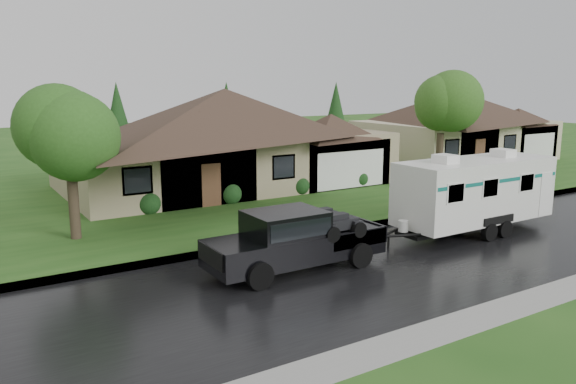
# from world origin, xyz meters

# --- Properties ---
(ground) EXTENTS (140.00, 140.00, 0.00)m
(ground) POSITION_xyz_m (0.00, 0.00, 0.00)
(ground) COLOR #245019
(ground) RESTS_ON ground
(road) EXTENTS (140.00, 8.00, 0.01)m
(road) POSITION_xyz_m (0.00, -2.00, 0.01)
(road) COLOR black
(road) RESTS_ON ground
(curb) EXTENTS (140.00, 0.50, 0.15)m
(curb) POSITION_xyz_m (0.00, 2.25, 0.07)
(curb) COLOR gray
(curb) RESTS_ON ground
(lawn) EXTENTS (140.00, 26.00, 0.15)m
(lawn) POSITION_xyz_m (0.00, 15.00, 0.07)
(lawn) COLOR #245019
(lawn) RESTS_ON ground
(house_main) EXTENTS (19.44, 10.80, 6.90)m
(house_main) POSITION_xyz_m (2.29, 13.84, 3.59)
(house_main) COLOR tan
(house_main) RESTS_ON lawn
(house_neighbor) EXTENTS (15.12, 9.72, 6.45)m
(house_neighbor) POSITION_xyz_m (22.27, 14.34, 3.32)
(house_neighbor) COLOR #C3B791
(house_neighbor) RESTS_ON lawn
(tree_left_green) EXTENTS (3.47, 3.47, 5.74)m
(tree_left_green) POSITION_xyz_m (-8.11, 6.52, 4.13)
(tree_left_green) COLOR #382B1E
(tree_left_green) RESTS_ON lawn
(tree_right_green) EXTENTS (3.98, 3.98, 6.59)m
(tree_right_green) POSITION_xyz_m (13.90, 8.51, 4.72)
(tree_right_green) COLOR #382B1E
(tree_right_green) RESTS_ON lawn
(shrub_row) EXTENTS (13.60, 1.00, 1.00)m
(shrub_row) POSITION_xyz_m (2.00, 9.30, 0.65)
(shrub_row) COLOR #143814
(shrub_row) RESTS_ON lawn
(pickup_truck) EXTENTS (6.08, 2.31, 2.03)m
(pickup_truck) POSITION_xyz_m (-2.74, -0.71, 1.09)
(pickup_truck) COLOR black
(pickup_truck) RESTS_ON ground
(travel_trailer) EXTENTS (7.49, 2.63, 3.36)m
(travel_trailer) POSITION_xyz_m (6.07, -0.71, 1.78)
(travel_trailer) COLOR white
(travel_trailer) RESTS_ON ground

